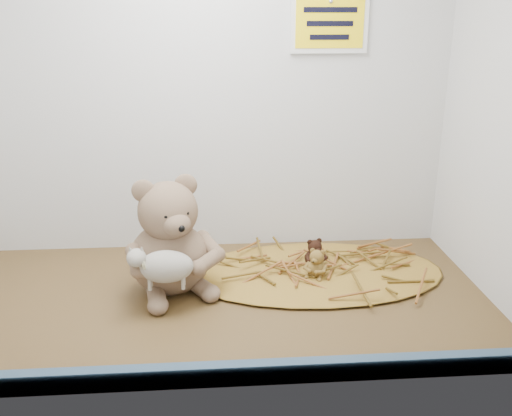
{
  "coord_description": "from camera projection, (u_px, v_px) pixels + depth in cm",
  "views": [
    {
      "loc": [
        2.5,
        -107.98,
        58.12
      ],
      "look_at": [
        10.78,
        1.6,
        19.73
      ],
      "focal_mm": 40.0,
      "sensor_mm": 36.0,
      "label": 1
    }
  ],
  "objects": [
    {
      "name": "main_teddy",
      "position": [
        168.0,
        235.0,
        1.21
      ],
      "size": [
        27.48,
        28.09,
        25.58
      ],
      "primitive_type": null,
      "rotation": [
        0.0,
        0.0,
        0.4
      ],
      "color": "#876953",
      "rests_on": "shelf_floor"
    },
    {
      "name": "alcove_shell",
      "position": [
        200.0,
        78.0,
        1.14
      ],
      "size": [
        120.4,
        60.2,
        90.4
      ],
      "color": "#432E17",
      "rests_on": "ground"
    },
    {
      "name": "wall_sign",
      "position": [
        329.0,
        23.0,
        1.32
      ],
      "size": [
        16.0,
        1.2,
        11.0
      ],
      "primitive_type": "cube",
      "color": "yellow",
      "rests_on": "back_wall"
    },
    {
      "name": "front_rail",
      "position": [
        204.0,
        374.0,
        0.93
      ],
      "size": [
        119.28,
        2.2,
        3.6
      ],
      "primitive_type": "cube",
      "color": "#3D5575",
      "rests_on": "shelf_floor"
    },
    {
      "name": "straw_bed",
      "position": [
        315.0,
        272.0,
        1.32
      ],
      "size": [
        59.54,
        34.57,
        1.15
      ],
      "primitive_type": "ellipsoid",
      "color": "olive",
      "rests_on": "shelf_floor"
    },
    {
      "name": "mini_teddy_tan",
      "position": [
        317.0,
        262.0,
        1.28
      ],
      "size": [
        7.51,
        7.62,
        6.66
      ],
      "primitive_type": null,
      "rotation": [
        0.0,
        0.0,
        -0.54
      ],
      "color": "olive",
      "rests_on": "straw_bed"
    },
    {
      "name": "mini_teddy_brown",
      "position": [
        314.0,
        251.0,
        1.33
      ],
      "size": [
        6.96,
        7.16,
        6.77
      ],
      "primitive_type": null,
      "rotation": [
        0.0,
        0.0,
        0.31
      ],
      "color": "black",
      "rests_on": "straw_bed"
    },
    {
      "name": "toy_lamb",
      "position": [
        166.0,
        267.0,
        1.13
      ],
      "size": [
        14.31,
        8.73,
        9.25
      ],
      "primitive_type": null,
      "color": "#B5AFA2",
      "rests_on": "main_teddy"
    }
  ]
}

